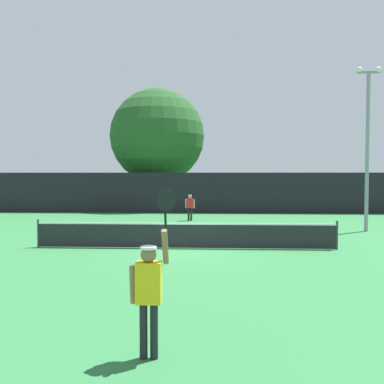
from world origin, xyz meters
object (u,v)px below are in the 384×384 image
Objects in this scene: player_serving at (149,284)px; parked_car_mid at (271,197)px; tennis_ball at (224,237)px; parked_car_near at (173,197)px; large_tree at (157,136)px; parked_car_far at (306,196)px; player_receiving at (190,205)px; light_pole at (368,138)px.

parked_car_mid is (6.26, 31.10, -0.35)m from player_serving.
parked_car_near reaches higher than tennis_ball.
large_tree reaches higher than parked_car_near.
parked_car_near and parked_car_far have the same top height.
player_receiving is 10.55m from light_pole.
parked_car_near is (-11.08, 16.03, -3.80)m from light_pole.
parked_car_near is at bearing 102.40° from tennis_ball.
player_serving is 18.76m from player_receiving.
player_serving is 0.60× the size of parked_car_mid.
parked_car_far is at bearing 68.12° from tennis_ball.
large_tree is at bearing -152.54° from parked_car_far.
player_receiving is at bearing -82.25° from parked_car_near.
player_receiving is 17.33m from parked_car_far.
parked_car_far is (8.30, 20.65, 0.74)m from tennis_ball.
parked_car_near is 12.54m from parked_car_far.
large_tree is 2.31× the size of parked_car_near.
light_pole is at bearing -86.14° from parked_car_far.
parked_car_far is (10.17, 14.03, -0.18)m from player_receiving.
player_serving is at bearing -103.93° from parked_car_mid.
tennis_ball is at bearing -80.27° from parked_car_near.
player_serving is 34.22m from parked_car_far.
light_pole is 1.82× the size of parked_car_far.
large_tree is at bearing -115.25° from parked_car_near.
parked_car_far is (3.54, 1.69, 0.00)m from parked_car_mid.
player_receiving is at bearing -70.94° from large_tree.
light_pole is 18.76m from parked_car_far.
player_serving reaches higher than parked_car_far.
parked_car_far is at bearing -125.95° from player_receiving.
parked_car_near is at bearing 67.43° from large_tree.
parked_car_near is 8.81m from parked_car_mid.
parked_car_far is (9.80, 32.78, -0.35)m from player_serving.
light_pole reaches higher than parked_car_mid.
player_serving reaches higher than tennis_ball.
parked_car_far is at bearing 86.09° from light_pole.
parked_car_mid is at bearing -146.78° from parked_car_far.
tennis_ball is (1.88, -6.62, -0.92)m from player_receiving.
tennis_ball is 18.81m from parked_car_near.
large_tree is 11.55m from parked_car_mid.
player_receiving is 14.01m from parked_car_mid.
parked_car_far reaches higher than tennis_ball.
player_serving is at bearing 91.14° from player_receiving.
parked_car_near is at bearing 124.65° from light_pole.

